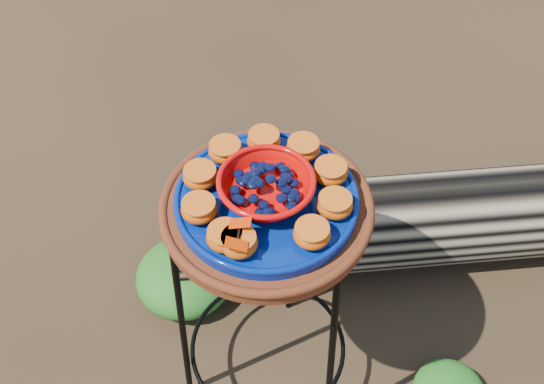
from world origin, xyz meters
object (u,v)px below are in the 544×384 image
(driftwood_log, at_px, (426,220))
(red_bowl, at_px, (266,188))
(terracotta_saucer, at_px, (266,210))
(cobalt_plate, at_px, (266,201))
(plant_stand, at_px, (267,306))

(driftwood_log, bearing_deg, red_bowl, -122.45)
(terracotta_saucer, distance_m, cobalt_plate, 0.03)
(plant_stand, distance_m, cobalt_plate, 0.40)
(plant_stand, bearing_deg, driftwood_log, 57.55)
(cobalt_plate, height_order, driftwood_log, cobalt_plate)
(cobalt_plate, relative_size, driftwood_log, 0.23)
(cobalt_plate, bearing_deg, terracotta_saucer, 0.00)
(terracotta_saucer, bearing_deg, cobalt_plate, 0.00)
(terracotta_saucer, xyz_separation_m, driftwood_log, (0.35, 0.54, -0.57))
(cobalt_plate, bearing_deg, plant_stand, 0.00)
(terracotta_saucer, distance_m, driftwood_log, 0.86)
(red_bowl, height_order, driftwood_log, red_bowl)
(terracotta_saucer, relative_size, driftwood_log, 0.27)
(terracotta_saucer, xyz_separation_m, red_bowl, (0.00, 0.00, 0.07))
(cobalt_plate, relative_size, red_bowl, 2.00)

